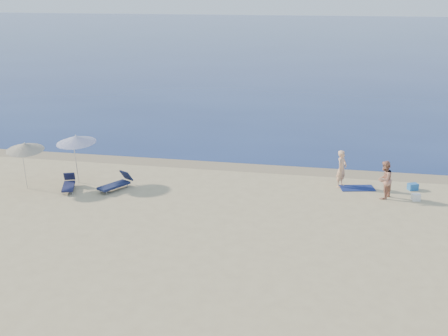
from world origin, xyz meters
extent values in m
cube|color=#0D1E51|center=(0.00, 100.00, 0.00)|extent=(240.00, 160.00, 0.01)
cube|color=#847254|center=(0.00, 19.40, 0.00)|extent=(240.00, 1.60, 0.00)
imported|color=#DEA47C|center=(3.46, 17.32, 0.89)|extent=(0.67, 0.77, 1.78)
imported|color=#B3765E|center=(5.33, 16.12, 0.87)|extent=(0.97, 1.05, 1.74)
cube|color=#0E194A|center=(4.24, 17.19, 0.01)|extent=(1.74, 1.21, 0.03)
cube|color=silver|center=(6.75, 16.10, 0.15)|extent=(0.42, 0.38, 0.30)
cube|color=#1F5EAA|center=(6.78, 17.49, 0.16)|extent=(0.53, 0.47, 0.31)
cylinder|color=silver|center=(-9.06, 15.28, 1.06)|extent=(0.09, 0.24, 2.21)
cone|color=silver|center=(-9.06, 15.47, 2.16)|extent=(2.30, 2.32, 0.50)
sphere|color=silver|center=(-9.06, 15.47, 2.35)|extent=(0.06, 0.06, 0.06)
cylinder|color=silver|center=(-11.04, 14.01, 0.99)|extent=(0.13, 0.28, 2.07)
cone|color=beige|center=(-11.04, 14.25, 2.02)|extent=(2.21, 2.23, 0.53)
sphere|color=silver|center=(-11.04, 14.25, 2.20)|extent=(0.06, 0.06, 0.06)
cube|color=#161A3D|center=(-9.03, 14.26, 0.20)|extent=(0.97, 1.48, 0.09)
cube|color=#161A3D|center=(-9.28, 14.91, 0.46)|extent=(0.60, 0.50, 0.45)
cylinder|color=#A5A5AD|center=(-8.84, 14.33, 0.10)|extent=(0.03, 0.03, 0.20)
cube|color=#161E3E|center=(-6.96, 14.71, 0.23)|extent=(1.26, 1.65, 0.10)
cube|color=#161E3E|center=(-6.59, 15.39, 0.52)|extent=(0.69, 0.61, 0.51)
cylinder|color=#A5A5AD|center=(-6.76, 14.60, 0.11)|extent=(0.03, 0.03, 0.23)
camera|label=1|loc=(2.93, -8.50, 9.12)|focal=45.00mm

